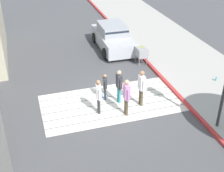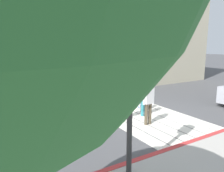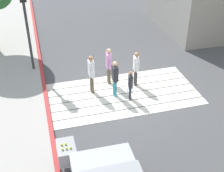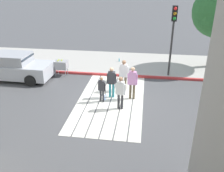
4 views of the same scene
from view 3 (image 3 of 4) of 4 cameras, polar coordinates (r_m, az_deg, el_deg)
The scene contains 10 objects.
ground_plane at distance 13.26m, azimuth 2.08°, elevation -1.48°, with size 120.00×120.00×0.00m, color #4C4C4F.
crosswalk_stripes at distance 13.25m, azimuth 2.08°, elevation -1.46°, with size 6.40×3.25×0.01m.
curb_painted at distance 12.79m, azimuth -12.00°, elevation -3.35°, with size 0.16×40.00×0.13m, color #BC3333.
traffic_light_corner at distance 14.23m, azimuth -15.84°, elevation 13.44°, with size 0.39×0.28×4.24m.
tennis_ball_cart at distance 9.65m, azimuth -8.43°, elevation -12.04°, with size 0.56×0.80×1.02m.
pedestrian_adult_lead at distance 12.65m, azimuth 0.54°, elevation 1.82°, with size 0.21×0.48×1.63m.
pedestrian_adult_trailing at distance 13.43m, azimuth 4.49°, elevation 3.65°, with size 0.24×0.48×1.62m.
pedestrian_adult_side at distance 13.51m, azimuth -0.59°, elevation 4.20°, with size 0.23×0.50×1.71m.
pedestrian_teen_behind at distance 12.89m, azimuth -3.85°, elevation 2.69°, with size 0.23×0.51×1.74m.
pedestrian_child_with_racket at distance 12.58m, azimuth 3.43°, elevation 0.45°, with size 0.32×0.41×1.32m.
Camera 3 is at (-3.35, -10.46, 7.42)m, focal length 49.24 mm.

